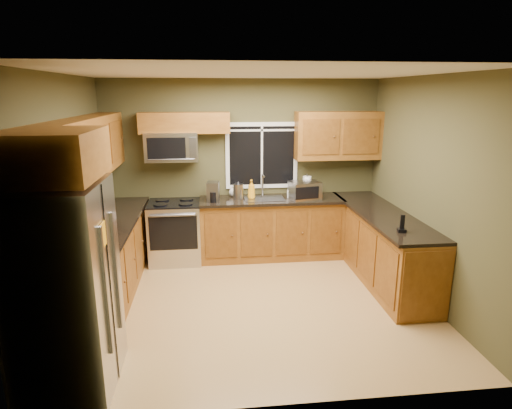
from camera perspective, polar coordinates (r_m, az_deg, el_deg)
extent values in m
plane|color=#AF864C|center=(5.39, -0.12, -12.89)|extent=(4.20, 4.20, 0.00)
plane|color=white|center=(4.78, -0.14, 17.16)|extent=(4.20, 4.20, 0.00)
plane|color=#444124|center=(6.66, -1.82, 4.80)|extent=(4.20, 0.00, 4.20)
plane|color=#444124|center=(3.20, 3.40, -6.29)|extent=(4.20, 0.00, 4.20)
plane|color=#444124|center=(5.13, -24.13, 0.50)|extent=(0.00, 3.60, 3.60)
plane|color=#444124|center=(5.54, 22.02, 1.68)|extent=(0.00, 3.60, 3.60)
cube|color=white|center=(6.65, 0.77, 6.53)|extent=(1.12, 0.03, 1.02)
cube|color=black|center=(6.64, 0.79, 6.52)|extent=(1.00, 0.01, 0.90)
cube|color=white|center=(6.63, 0.79, 6.51)|extent=(0.03, 0.01, 0.90)
cube|color=white|center=(6.59, 0.80, 9.87)|extent=(1.00, 0.01, 0.03)
cube|color=brown|center=(5.75, -18.93, -6.97)|extent=(0.60, 2.65, 0.90)
cube|color=black|center=(5.60, -19.08, -2.48)|extent=(0.65, 2.65, 0.04)
cube|color=brown|center=(6.64, 2.03, -3.25)|extent=(2.17, 0.60, 0.90)
cube|color=black|center=(6.48, 2.10, 0.64)|extent=(2.17, 0.65, 0.04)
cube|color=brown|center=(6.13, 16.34, -5.40)|extent=(0.60, 2.50, 0.90)
cube|color=brown|center=(5.08, 21.78, -10.14)|extent=(0.56, 0.02, 0.82)
cube|color=black|center=(5.98, 16.44, -1.18)|extent=(0.65, 2.50, 0.04)
cube|color=brown|center=(5.45, -21.56, 6.99)|extent=(0.33, 2.65, 0.72)
cube|color=brown|center=(6.40, -9.49, 10.70)|extent=(1.30, 0.33, 0.30)
cube|color=brown|center=(6.71, 10.87, 9.01)|extent=(1.30, 0.33, 0.72)
cube|color=brown|center=(3.68, -25.82, 5.98)|extent=(0.72, 0.90, 0.38)
cube|color=#B7B7BC|center=(3.99, -23.99, -10.24)|extent=(0.72, 0.90, 1.80)
cube|color=slate|center=(3.69, -19.42, -10.93)|extent=(0.03, 0.04, 1.10)
cube|color=slate|center=(4.05, -18.19, -8.52)|extent=(0.03, 0.04, 1.10)
cube|color=black|center=(3.89, -18.79, -10.34)|extent=(0.01, 0.02, 1.78)
cube|color=orange|center=(3.62, -19.68, -3.80)|extent=(0.01, 0.14, 0.20)
cube|color=#B7B7BC|center=(6.57, -10.71, -3.70)|extent=(0.76, 0.65, 0.90)
cube|color=black|center=(6.44, -10.90, 0.14)|extent=(0.76, 0.64, 0.03)
cube|color=black|center=(6.23, -10.96, -3.78)|extent=(0.68, 0.02, 0.50)
cylinder|color=slate|center=(6.13, -11.10, -1.44)|extent=(0.64, 0.04, 0.04)
cylinder|color=black|center=(6.32, -12.63, 0.00)|extent=(0.20, 0.20, 0.01)
cylinder|color=black|center=(6.29, -9.37, 0.09)|extent=(0.20, 0.20, 0.01)
cylinder|color=black|center=(6.59, -12.38, 0.61)|extent=(0.20, 0.20, 0.01)
cylinder|color=black|center=(6.56, -9.25, 0.71)|extent=(0.20, 0.20, 0.01)
cube|color=#B7B7BC|center=(6.42, -11.17, 7.59)|extent=(0.76, 0.38, 0.42)
cube|color=black|center=(6.24, -11.86, 7.35)|extent=(0.54, 0.01, 0.30)
cube|color=slate|center=(6.21, -8.43, 7.47)|extent=(0.10, 0.01, 0.30)
cylinder|color=slate|center=(6.24, -11.24, 5.89)|extent=(0.66, 0.02, 0.02)
cube|color=slate|center=(6.47, 1.09, 0.75)|extent=(0.60, 0.42, 0.02)
cylinder|color=#B7B7BC|center=(6.62, 0.87, 2.63)|extent=(0.03, 0.03, 0.34)
cylinder|color=#B7B7BC|center=(6.51, 0.97, 3.86)|extent=(0.03, 0.18, 0.03)
cube|color=#B7B7BC|center=(6.44, 6.52, 1.87)|extent=(0.49, 0.40, 0.27)
cube|color=black|center=(6.28, 6.85, 1.53)|extent=(0.36, 0.09, 0.18)
cube|color=slate|center=(6.33, -5.74, 1.74)|extent=(0.19, 0.23, 0.29)
cylinder|color=black|center=(6.27, -5.72, 0.99)|extent=(0.12, 0.12, 0.15)
cylinder|color=#B7B7BC|center=(6.44, -2.38, 1.74)|extent=(0.20, 0.20, 0.23)
cone|color=black|center=(6.41, -2.39, 2.91)|extent=(0.13, 0.13, 0.06)
cylinder|color=white|center=(6.68, 6.80, 2.48)|extent=(0.15, 0.15, 0.30)
cylinder|color=slate|center=(6.65, 6.84, 3.85)|extent=(0.03, 0.03, 0.04)
imported|color=orange|center=(6.43, -0.61, 2.04)|extent=(0.15, 0.15, 0.29)
imported|color=white|center=(6.53, 4.56, 1.72)|extent=(0.09, 0.10, 0.19)
imported|color=white|center=(6.62, -3.04, 1.87)|extent=(0.17, 0.17, 0.17)
cube|color=black|center=(5.21, 18.84, -3.26)|extent=(0.11, 0.11, 0.04)
cube|color=black|center=(5.18, 18.93, -2.18)|extent=(0.05, 0.04, 0.16)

